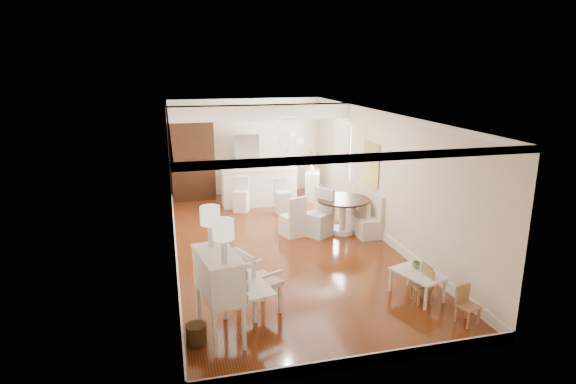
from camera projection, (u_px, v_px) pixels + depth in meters
name	position (u px, v px, depth m)	size (l,w,h in m)	color
room	(280.00, 151.00, 10.20)	(9.00, 9.04, 2.82)	brown
secretary_bureau	(219.00, 296.00, 6.72)	(1.00, 1.02, 1.28)	white
gustavian_armchair	(259.00, 280.00, 7.45)	(0.61, 0.61, 1.06)	white
wicker_basket	(196.00, 334.00, 6.68)	(0.29, 0.29, 0.29)	#483116
kids_table	(417.00, 285.00, 8.01)	(0.52, 0.86, 0.43)	white
kids_chair_a	(422.00, 285.00, 7.81)	(0.28, 0.28, 0.59)	#AB824D
kids_chair_b	(420.00, 282.00, 7.90)	(0.29, 0.29, 0.61)	#9A7346
kids_chair_c	(468.00, 306.00, 7.15)	(0.29, 0.29, 0.59)	#AC7C4E
banquette	(360.00, 209.00, 11.21)	(0.52, 1.60, 0.98)	silver
dining_table	(343.00, 216.00, 11.01)	(1.19, 1.19, 0.81)	#3F2414
slip_chair_near	(318.00, 213.00, 10.79)	(0.50, 0.53, 1.06)	silver
slip_chair_far	(293.00, 216.00, 10.81)	(0.44, 0.46, 0.94)	white
breakfast_counter	(259.00, 186.00, 13.19)	(2.05, 0.65, 1.03)	white
bar_stool_left	(241.00, 195.00, 12.59)	(0.36, 0.36, 0.90)	white
bar_stool_right	(282.00, 196.00, 12.48)	(0.36, 0.36, 0.89)	silver
pantry_cabinet	(193.00, 159.00, 13.63)	(1.20, 0.60, 2.30)	#381E11
fridge	(259.00, 165.00, 14.12)	(0.75, 0.65, 1.80)	silver
sideboard	(312.00, 185.00, 13.75)	(0.38, 0.86, 0.83)	white
pencil_cup	(416.00, 265.00, 8.13)	(0.14, 0.14, 0.11)	#5EA161
branch_vase	(311.00, 167.00, 13.65)	(0.19, 0.19, 0.20)	silver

